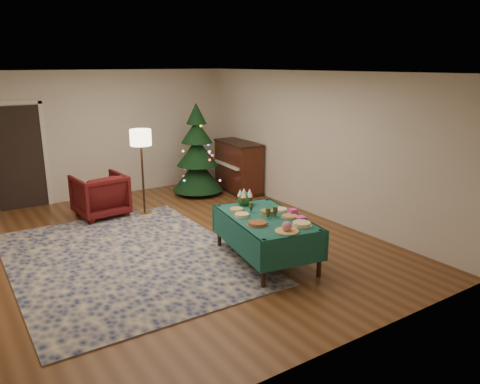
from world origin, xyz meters
TOP-DOWN VIEW (x-y plane):
  - room_shell at (0.00, 0.00)m, footprint 7.00×7.00m
  - doorway at (-1.60, 3.48)m, footprint 1.08×0.04m
  - rug at (-0.79, -0.08)m, footprint 3.26×4.24m
  - buffet_table at (0.89, -1.31)m, footprint 1.30×1.89m
  - platter_0 at (0.75, -1.96)m, footprint 0.32×0.32m
  - platter_1 at (1.07, -1.89)m, footprint 0.29×0.29m
  - platter_2 at (0.58, -1.53)m, footprint 0.30×0.30m
  - platter_3 at (1.16, -1.52)m, footprint 0.26×0.26m
  - platter_4 at (0.61, -1.10)m, footprint 0.25×0.25m
  - platter_5 at (0.98, -1.23)m, footprint 0.24×0.24m
  - platter_6 at (1.24, -1.19)m, footprint 0.25×0.25m
  - platter_7 at (0.70, -0.82)m, footprint 0.23×0.23m
  - goblet_0 at (0.84, -1.01)m, footprint 0.07×0.07m
  - goblet_1 at (1.01, -1.38)m, footprint 0.07×0.07m
  - goblet_2 at (0.88, -1.38)m, footprint 0.07×0.07m
  - napkin_stack at (1.25, -1.65)m, footprint 0.16×0.16m
  - gift_box at (1.28, -1.45)m, footprint 0.13×0.13m
  - centerpiece at (0.98, -0.64)m, footprint 0.24×0.24m
  - armchair at (-0.47, 2.11)m, footprint 0.94×0.89m
  - floor_lamp at (0.28, 1.79)m, footprint 0.40×0.40m
  - christmas_tree at (1.83, 2.47)m, footprint 1.30×1.30m
  - piano at (2.70, 2.16)m, footprint 0.73×1.37m

SIDE VIEW (x-z plane):
  - rug at x=-0.79m, z-range 0.00..0.02m
  - armchair at x=-0.47m, z-range 0.00..0.90m
  - buffet_table at x=0.89m, z-range 0.20..0.88m
  - piano at x=2.70m, z-range -0.01..1.13m
  - platter_3 at x=1.16m, z-range 0.67..0.71m
  - platter_6 at x=1.24m, z-range 0.67..0.71m
  - platter_7 at x=0.70m, z-range 0.67..0.71m
  - napkin_stack at x=1.25m, z-range 0.68..0.71m
  - platter_2 at x=0.58m, z-range 0.67..0.72m
  - platter_4 at x=0.61m, z-range 0.67..0.72m
  - platter_1 at x=1.07m, z-range 0.67..0.73m
  - platter_5 at x=0.98m, z-range 0.67..0.74m
  - gift_box at x=1.28m, z-range 0.68..0.77m
  - platter_0 at x=0.75m, z-range 0.66..0.80m
  - goblet_0 at x=0.84m, z-range 0.68..0.84m
  - goblet_1 at x=1.01m, z-range 0.68..0.84m
  - goblet_2 at x=0.88m, z-range 0.68..0.84m
  - centerpiece at x=0.98m, z-range 0.65..0.93m
  - christmas_tree at x=1.83m, z-range -0.10..1.92m
  - doorway at x=-1.60m, z-range 0.02..2.18m
  - room_shell at x=0.00m, z-range -2.15..4.85m
  - floor_lamp at x=0.28m, z-range 0.57..2.21m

